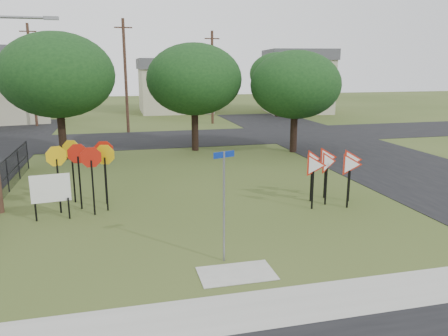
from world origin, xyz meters
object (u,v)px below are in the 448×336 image
Objects in this scene: street_name_sign at (224,200)px; stop_sign_cluster at (85,161)px; yield_sign_cluster at (330,164)px; info_board at (51,190)px.

street_name_sign is 1.23× the size of stop_sign_cluster.
yield_sign_cluster is at bearing -9.81° from stop_sign_cluster.
stop_sign_cluster is at bearing 41.74° from info_board.
info_board is (-10.43, 0.59, -0.52)m from yield_sign_cluster.
yield_sign_cluster is (9.29, -1.61, -0.26)m from stop_sign_cluster.
stop_sign_cluster reaches higher than info_board.
yield_sign_cluster is (5.30, 4.14, -0.17)m from street_name_sign.
stop_sign_cluster is 0.91× the size of yield_sign_cluster.
stop_sign_cluster reaches higher than yield_sign_cluster.
stop_sign_cluster is (-3.99, 5.74, 0.10)m from street_name_sign.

